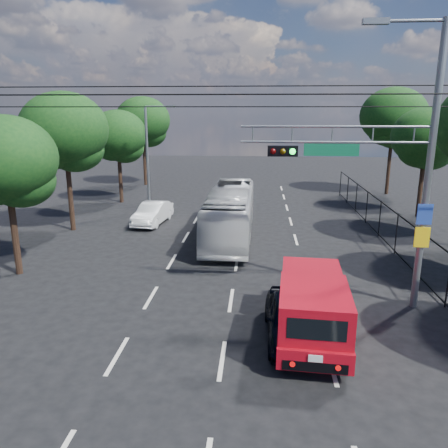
# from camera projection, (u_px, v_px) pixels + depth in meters

# --- Properties ---
(lane_markings) EXTENTS (6.12, 38.00, 0.01)m
(lane_markings) POSITION_uv_depth(u_px,v_px,m) (239.00, 250.00, 21.83)
(lane_markings) COLOR beige
(lane_markings) RESTS_ON ground
(signal_mast) EXTENTS (6.43, 0.39, 9.50)m
(signal_mast) POSITION_uv_depth(u_px,v_px,m) (392.00, 158.00, 14.31)
(signal_mast) COLOR slate
(signal_mast) RESTS_ON ground
(streetlight_left) EXTENTS (2.09, 0.22, 7.08)m
(streetlight_left) POSITION_uv_depth(u_px,v_px,m) (150.00, 154.00, 29.03)
(streetlight_left) COLOR slate
(streetlight_left) RESTS_ON ground
(utility_wires) EXTENTS (22.00, 5.04, 0.74)m
(utility_wires) POSITION_uv_depth(u_px,v_px,m) (233.00, 96.00, 15.02)
(utility_wires) COLOR black
(utility_wires) RESTS_ON ground
(fence_right) EXTENTS (0.06, 34.03, 2.00)m
(fence_right) POSITION_uv_depth(u_px,v_px,m) (409.00, 244.00, 19.23)
(fence_right) COLOR black
(fence_right) RESTS_ON ground
(tree_right_d) EXTENTS (4.32, 4.32, 7.02)m
(tree_right_d) POSITION_uv_depth(u_px,v_px,m) (426.00, 142.00, 27.48)
(tree_right_d) COLOR black
(tree_right_d) RESTS_ON ground
(tree_right_e) EXTENTS (5.28, 5.28, 8.58)m
(tree_right_e) POSITION_uv_depth(u_px,v_px,m) (393.00, 121.00, 34.90)
(tree_right_e) COLOR black
(tree_right_e) RESTS_ON ground
(tree_left_b) EXTENTS (4.08, 4.08, 6.63)m
(tree_left_b) POSITION_uv_depth(u_px,v_px,m) (7.00, 166.00, 17.53)
(tree_left_b) COLOR black
(tree_left_b) RESTS_ON ground
(tree_left_c) EXTENTS (4.80, 4.80, 7.80)m
(tree_left_c) POSITION_uv_depth(u_px,v_px,m) (65.00, 136.00, 24.13)
(tree_left_c) COLOR black
(tree_left_c) RESTS_ON ground
(tree_left_d) EXTENTS (4.20, 4.20, 6.83)m
(tree_left_d) POSITION_uv_depth(u_px,v_px,m) (118.00, 139.00, 31.98)
(tree_left_d) COLOR black
(tree_left_d) RESTS_ON ground
(tree_left_e) EXTENTS (4.92, 4.92, 7.99)m
(tree_left_e) POSITION_uv_depth(u_px,v_px,m) (143.00, 124.00, 39.51)
(tree_left_e) COLOR black
(tree_left_e) RESTS_ON ground
(red_pickup) EXTENTS (2.31, 5.47, 1.99)m
(red_pickup) POSITION_uv_depth(u_px,v_px,m) (312.00, 305.00, 13.17)
(red_pickup) COLOR black
(red_pickup) RESTS_ON ground
(navy_hatchback) EXTENTS (1.63, 3.87, 1.31)m
(navy_hatchback) POSITION_uv_depth(u_px,v_px,m) (292.00, 318.00, 13.22)
(navy_hatchback) COLOR black
(navy_hatchback) RESTS_ON ground
(white_bus) EXTENTS (2.36, 9.77, 2.72)m
(white_bus) POSITION_uv_depth(u_px,v_px,m) (230.00, 213.00, 23.71)
(white_bus) COLOR silver
(white_bus) RESTS_ON ground
(white_van) EXTENTS (1.88, 4.12, 1.31)m
(white_van) POSITION_uv_depth(u_px,v_px,m) (153.00, 213.00, 26.71)
(white_van) COLOR white
(white_van) RESTS_ON ground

